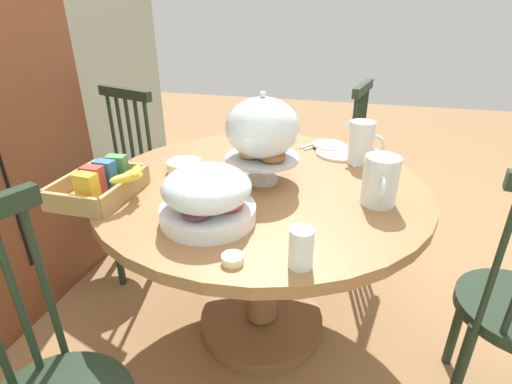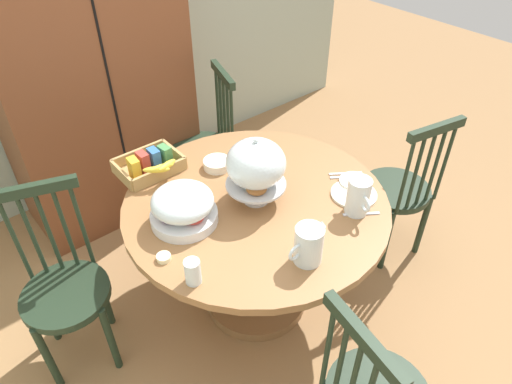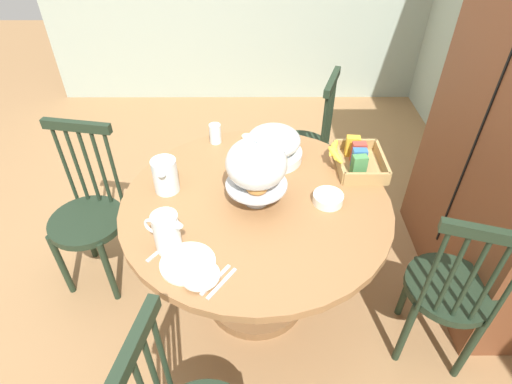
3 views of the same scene
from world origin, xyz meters
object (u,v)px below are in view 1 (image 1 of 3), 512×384
pastry_stand_with_dome (263,131)px  orange_juice_pitcher (380,183)px  butter_dish (233,259)px  dining_table (262,226)px  windsor_chair_far_side (118,191)px  milk_pitcher (361,144)px  cereal_basket (104,184)px  drinking_glass (301,248)px  cereal_bowl (184,166)px  fruit_platter_covered (207,196)px  windsor_chair_facing_door (331,169)px  china_plate_large (340,153)px  china_plate_small (329,145)px

pastry_stand_with_dome → orange_juice_pitcher: pastry_stand_with_dome is taller
orange_juice_pitcher → butter_dish: size_ratio=3.33×
dining_table → windsor_chair_far_side: 0.93m
milk_pitcher → cereal_basket: (-0.56, 0.87, -0.04)m
orange_juice_pitcher → drinking_glass: size_ratio=1.82×
milk_pitcher → cereal_basket: size_ratio=0.57×
cereal_bowl → drinking_glass: bearing=-132.9°
dining_table → fruit_platter_covered: fruit_platter_covered is taller
fruit_platter_covered → drinking_glass: 0.36m
windsor_chair_facing_door → butter_dish: 1.48m
windsor_chair_far_side → butter_dish: 1.28m
windsor_chair_far_side → china_plate_large: size_ratio=4.43×
milk_pitcher → china_plate_large: milk_pitcher is taller
orange_juice_pitcher → milk_pitcher: size_ratio=1.10×
china_plate_large → orange_juice_pitcher: bearing=-161.6°
dining_table → cereal_bowl: bearing=87.5°
orange_juice_pitcher → milk_pitcher: bearing=10.3°
china_plate_large → china_plate_small: china_plate_small is taller
cereal_bowl → butter_dish: cereal_bowl is taller
cereal_bowl → butter_dish: 0.66m
dining_table → china_plate_large: size_ratio=5.72×
pastry_stand_with_dome → milk_pitcher: size_ratio=1.90×
milk_pitcher → cereal_basket: bearing=123.1°
drinking_glass → windsor_chair_facing_door: bearing=0.5°
cereal_basket → china_plate_small: 1.02m
orange_juice_pitcher → pastry_stand_with_dome: bearing=79.2°
dining_table → cereal_bowl: (0.01, 0.33, 0.22)m
china_plate_small → drinking_glass: bearing=-179.3°
pastry_stand_with_dome → milk_pitcher: (0.30, -0.36, -0.12)m
dining_table → china_plate_large: china_plate_large is taller
cereal_bowl → milk_pitcher: bearing=-67.4°
china_plate_large → drinking_glass: (-0.89, 0.05, 0.05)m
cereal_bowl → drinking_glass: drinking_glass is taller
dining_table → butter_dish: bearing=-174.7°
china_plate_small → drinking_glass: (-0.95, -0.01, 0.04)m
dining_table → drinking_glass: 0.61m
milk_pitcher → china_plate_small: size_ratio=1.21×
fruit_platter_covered → cereal_bowl: (0.35, 0.24, -0.06)m
cereal_basket → butter_dish: (-0.27, -0.56, -0.04)m
windsor_chair_facing_door → pastry_stand_with_dome: bearing=166.8°
butter_dish → cereal_basket: bearing=64.7°
orange_juice_pitcher → windsor_chair_far_side: bearing=73.4°
windsor_chair_facing_door → pastry_stand_with_dome: pastry_stand_with_dome is taller
windsor_chair_facing_door → milk_pitcher: size_ratio=5.39×
windsor_chair_facing_door → cereal_bowl: 1.09m
windsor_chair_facing_door → orange_juice_pitcher: (-0.99, -0.21, 0.36)m
milk_pitcher → drinking_glass: 0.81m
fruit_platter_covered → china_plate_large: 0.81m
dining_table → orange_juice_pitcher: 0.51m
orange_juice_pitcher → china_plate_large: 0.50m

